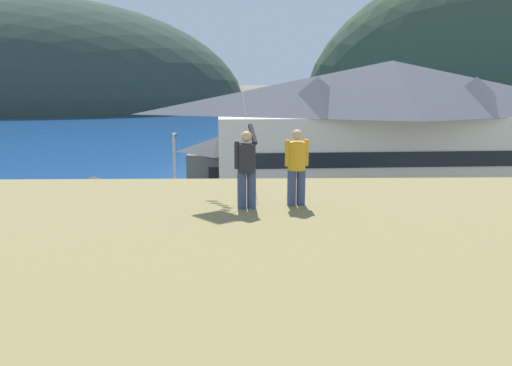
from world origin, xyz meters
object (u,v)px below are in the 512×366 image
object	(u,v)px
harbor_lodge	(389,125)
parking_light_pole	(175,178)
parked_car_corner_spot	(313,242)
person_kite_flyer	(246,166)
parked_car_front_row_red	(409,237)
storage_shed_near_lot	(97,227)
person_companion	(297,165)
parked_car_lone_by_shed	(223,293)
parked_car_front_row_silver	(451,289)
moored_boat_wharfside	(212,168)
wharf_dock	(250,166)
storage_shed_waterside	(219,161)

from	to	relation	value
harbor_lodge	parking_light_pole	size ratio (longest dim) A/B	4.65
harbor_lodge	parked_car_corner_spot	bearing A→B (deg)	-117.21
harbor_lodge	person_kite_flyer	xyz separation A→B (m)	(-11.22, -29.80, 2.20)
parked_car_front_row_red	harbor_lodge	bearing A→B (deg)	79.93
storage_shed_near_lot	person_companion	xyz separation A→B (m)	(8.09, -12.24, 5.09)
storage_shed_near_lot	parked_car_corner_spot	size ratio (longest dim) A/B	1.40
parking_light_pole	parked_car_front_row_red	bearing A→B (deg)	-13.40
parked_car_lone_by_shed	person_kite_flyer	distance (m)	10.73
person_companion	storage_shed_near_lot	bearing A→B (deg)	123.45
parked_car_front_row_silver	person_companion	bearing A→B (deg)	-131.01
moored_boat_wharfside	parked_car_front_row_silver	size ratio (longest dim) A/B	1.90
parked_car_corner_spot	wharf_dock	bearing A→B (deg)	96.51
storage_shed_waterside	harbor_lodge	bearing A→B (deg)	-10.91
parked_car_front_row_red	person_kite_flyer	distance (m)	18.91
storage_shed_near_lot	parked_car_front_row_silver	bearing A→B (deg)	-14.73
parked_car_corner_spot	person_kite_flyer	bearing A→B (deg)	-103.26
person_kite_flyer	person_companion	world-z (taller)	person_kite_flyer
storage_shed_near_lot	person_companion	world-z (taller)	person_companion
wharf_dock	parked_car_lone_by_shed	distance (m)	32.22
harbor_lodge	moored_boat_wharfside	distance (m)	17.08
parked_car_front_row_silver	parked_car_corner_spot	distance (m)	7.89
harbor_lodge	parked_car_lone_by_shed	size ratio (longest dim) A/B	6.66
wharf_dock	storage_shed_near_lot	bearing A→B (deg)	-104.92
moored_boat_wharfside	parked_car_front_row_red	xyz separation A→B (m)	(11.79, -22.31, 0.34)
wharf_dock	parked_car_front_row_red	size ratio (longest dim) A/B	2.43
harbor_lodge	parked_car_front_row_silver	xyz separation A→B (m)	(-2.92, -21.30, -4.44)
parked_car_front_row_red	person_kite_flyer	xyz separation A→B (m)	(-8.67, -15.44, 6.64)
storage_shed_near_lot	wharf_dock	distance (m)	29.12
storage_shed_waterside	wharf_dock	xyz separation A→B (m)	(2.70, 8.18, -1.90)
wharf_dock	parked_car_front_row_red	world-z (taller)	parked_car_front_row_red
parked_car_corner_spot	person_companion	bearing A→B (deg)	-99.16
person_companion	parked_car_lone_by_shed	bearing A→B (deg)	104.43
wharf_dock	parked_car_front_row_red	xyz separation A→B (m)	(8.14, -25.12, 0.71)
parked_car_corner_spot	parked_car_lone_by_shed	distance (m)	7.75
storage_shed_near_lot	parked_car_front_row_red	size ratio (longest dim) A/B	1.36
parked_car_front_row_red	parked_car_lone_by_shed	world-z (taller)	same
wharf_dock	person_companion	distance (m)	40.96
storage_shed_near_lot	parking_light_pole	distance (m)	6.72
storage_shed_near_lot	parked_car_front_row_red	xyz separation A→B (m)	(15.61, 2.93, -1.53)
person_kite_flyer	person_companion	xyz separation A→B (m)	(1.14, 0.27, -0.02)
storage_shed_waterside	parked_car_corner_spot	size ratio (longest dim) A/B	1.31
storage_shed_near_lot	parked_car_front_row_silver	size ratio (longest dim) A/B	1.39
parked_car_front_row_red	parked_car_lone_by_shed	distance (m)	11.93
parked_car_lone_by_shed	person_companion	world-z (taller)	person_companion
wharf_dock	parking_light_pole	world-z (taller)	parking_light_pole
parking_light_pole	person_companion	size ratio (longest dim) A/B	3.51
parking_light_pole	wharf_dock	bearing A→B (deg)	78.35
storage_shed_near_lot	moored_boat_wharfside	size ratio (longest dim) A/B	0.73
parked_car_front_row_red	parking_light_pole	distance (m)	13.31
parked_car_lone_by_shed	parked_car_front_row_red	bearing A→B (deg)	36.30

